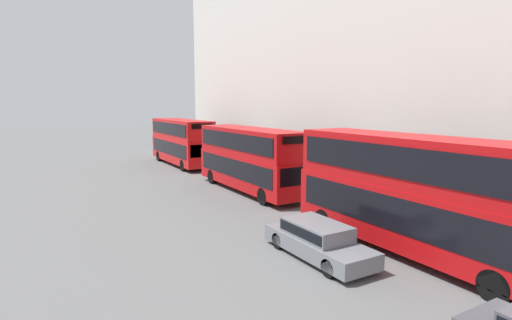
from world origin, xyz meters
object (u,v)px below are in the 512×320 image
(bus_leading, at_px, (414,190))
(pedestrian, at_px, (333,187))
(bus_second_in_queue, at_px, (250,157))
(bus_third_in_queue, at_px, (181,140))
(car_hatchback, at_px, (317,239))

(bus_leading, distance_m, pedestrian, 8.64)
(bus_second_in_queue, height_order, bus_third_in_queue, bus_third_in_queue)
(bus_second_in_queue, xyz_separation_m, pedestrian, (2.97, -4.73, -1.49))
(pedestrian, bearing_deg, bus_second_in_queue, 122.14)
(car_hatchback, distance_m, pedestrian, 9.07)
(bus_leading, relative_size, bus_second_in_queue, 1.05)
(bus_second_in_queue, distance_m, bus_third_in_queue, 13.03)
(bus_third_in_queue, bearing_deg, car_hatchback, -97.99)
(car_hatchback, bearing_deg, bus_third_in_queue, 82.01)
(car_hatchback, bearing_deg, bus_second_in_queue, 73.09)
(pedestrian, bearing_deg, bus_third_in_queue, 99.50)
(bus_second_in_queue, relative_size, car_hatchback, 2.16)
(bus_leading, relative_size, car_hatchback, 2.26)
(bus_leading, distance_m, bus_second_in_queue, 12.67)
(bus_third_in_queue, bearing_deg, bus_leading, -90.00)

